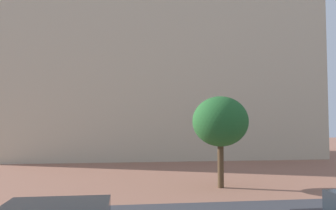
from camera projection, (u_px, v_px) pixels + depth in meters
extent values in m
cube|color=beige|center=(162.00, 62.00, 33.96)|extent=(29.24, 10.97, 19.00)
cube|color=beige|center=(192.00, 14.00, 34.65)|extent=(5.80, 5.80, 29.42)
cylinder|color=beige|center=(15.00, 29.00, 28.44)|extent=(2.80, 2.80, 22.69)
cylinder|color=beige|center=(303.00, 47.00, 31.74)|extent=(2.80, 2.80, 21.04)
cylinder|color=#4C3823|center=(221.00, 166.00, 16.84)|extent=(0.31, 0.31, 2.22)
ellipsoid|color=#235B28|center=(220.00, 121.00, 16.97)|extent=(2.86, 2.86, 2.57)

